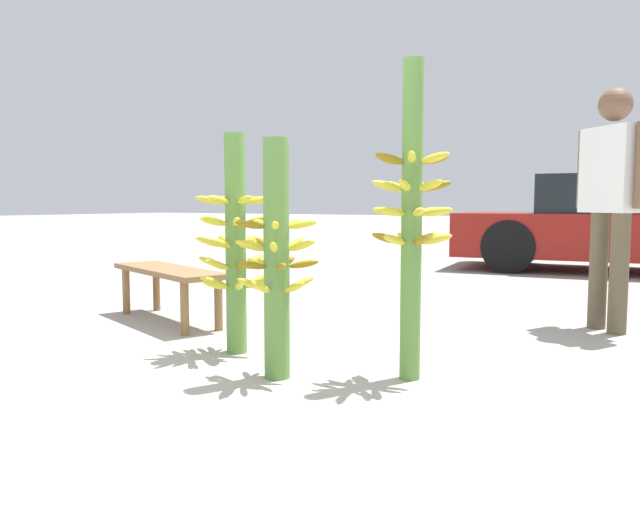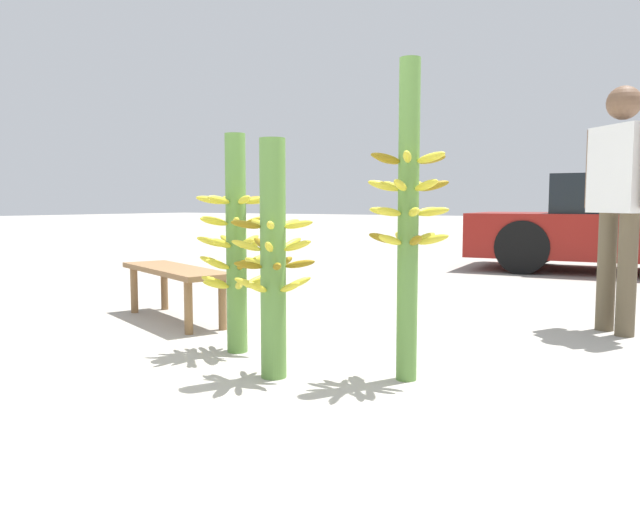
{
  "view_description": "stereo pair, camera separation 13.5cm",
  "coord_description": "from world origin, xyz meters",
  "px_view_note": "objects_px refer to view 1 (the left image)",
  "views": [
    {
      "loc": [
        1.81,
        -2.5,
        0.93
      ],
      "look_at": [
        -0.09,
        0.75,
        0.58
      ],
      "focal_mm": 35.0,
      "sensor_mm": 36.0,
      "label": 1
    },
    {
      "loc": [
        1.93,
        -2.43,
        0.93
      ],
      "look_at": [
        -0.09,
        0.75,
        0.58
      ],
      "focal_mm": 35.0,
      "sensor_mm": 36.0,
      "label": 2
    }
  ],
  "objects_px": {
    "market_bench": "(169,277)",
    "banana_stalk_right": "(412,216)",
    "vendor_person": "(612,189)",
    "banana_stalk_left": "(236,244)",
    "parked_car": "(617,224)",
    "banana_stalk_center": "(277,259)"
  },
  "relations": [
    {
      "from": "banana_stalk_center",
      "to": "banana_stalk_right",
      "type": "height_order",
      "value": "banana_stalk_right"
    },
    {
      "from": "banana_stalk_center",
      "to": "parked_car",
      "type": "height_order",
      "value": "parked_car"
    },
    {
      "from": "market_bench",
      "to": "banana_stalk_center",
      "type": "bearing_deg",
      "value": -7.15
    },
    {
      "from": "banana_stalk_center",
      "to": "banana_stalk_right",
      "type": "distance_m",
      "value": 0.73
    },
    {
      "from": "vendor_person",
      "to": "market_bench",
      "type": "xyz_separation_m",
      "value": [
        -2.98,
        -1.34,
        -0.67
      ]
    },
    {
      "from": "banana_stalk_left",
      "to": "parked_car",
      "type": "relative_size",
      "value": 0.32
    },
    {
      "from": "banana_stalk_center",
      "to": "market_bench",
      "type": "height_order",
      "value": "banana_stalk_center"
    },
    {
      "from": "banana_stalk_left",
      "to": "banana_stalk_center",
      "type": "bearing_deg",
      "value": -32.32
    },
    {
      "from": "banana_stalk_right",
      "to": "vendor_person",
      "type": "xyz_separation_m",
      "value": [
        0.76,
        1.87,
        0.17
      ]
    },
    {
      "from": "vendor_person",
      "to": "parked_car",
      "type": "relative_size",
      "value": 0.41
    },
    {
      "from": "vendor_person",
      "to": "market_bench",
      "type": "bearing_deg",
      "value": 67.92
    },
    {
      "from": "banana_stalk_left",
      "to": "parked_car",
      "type": "xyz_separation_m",
      "value": [
        1.59,
        6.17,
        -0.04
      ]
    },
    {
      "from": "market_bench",
      "to": "vendor_person",
      "type": "bearing_deg",
      "value": 45.41
    },
    {
      "from": "banana_stalk_left",
      "to": "parked_car",
      "type": "height_order",
      "value": "banana_stalk_left"
    },
    {
      "from": "banana_stalk_left",
      "to": "banana_stalk_center",
      "type": "distance_m",
      "value": 0.63
    },
    {
      "from": "parked_car",
      "to": "banana_stalk_right",
      "type": "bearing_deg",
      "value": 169.91
    },
    {
      "from": "banana_stalk_left",
      "to": "vendor_person",
      "type": "xyz_separation_m",
      "value": [
        1.91,
        1.87,
        0.35
      ]
    },
    {
      "from": "banana_stalk_center",
      "to": "banana_stalk_right",
      "type": "bearing_deg",
      "value": 28.68
    },
    {
      "from": "vendor_person",
      "to": "market_bench",
      "type": "relative_size",
      "value": 1.27
    },
    {
      "from": "market_bench",
      "to": "banana_stalk_right",
      "type": "bearing_deg",
      "value": 7.74
    },
    {
      "from": "vendor_person",
      "to": "parked_car",
      "type": "distance_m",
      "value": 4.33
    },
    {
      "from": "banana_stalk_center",
      "to": "parked_car",
      "type": "xyz_separation_m",
      "value": [
        1.06,
        6.51,
        0.0
      ]
    }
  ]
}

